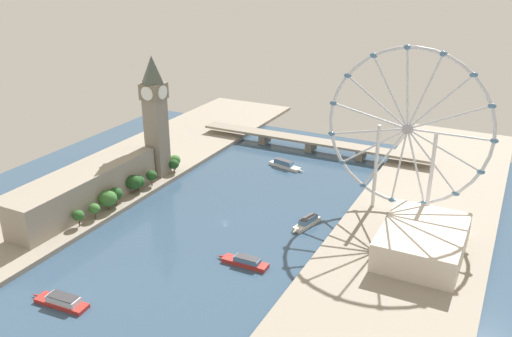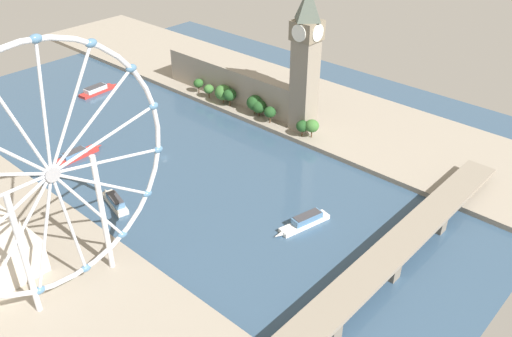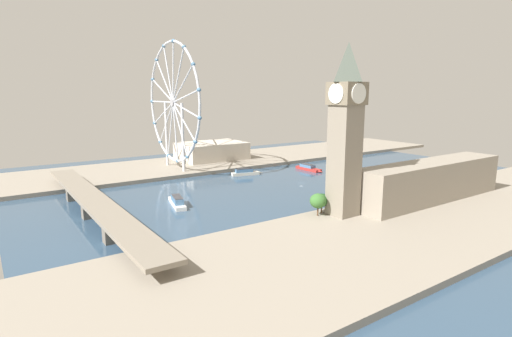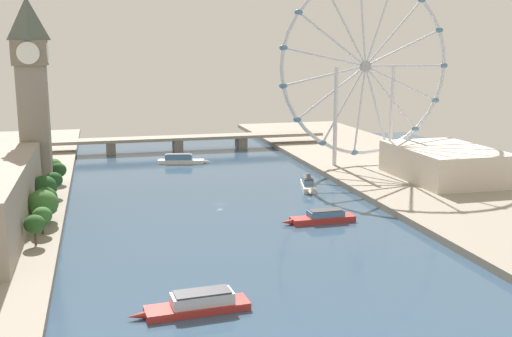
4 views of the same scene
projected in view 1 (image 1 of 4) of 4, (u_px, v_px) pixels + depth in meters
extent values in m
plane|color=#334C66|center=(225.00, 222.00, 347.53)|extent=(394.24, 394.24, 0.00)
cube|color=gray|center=(91.00, 188.00, 393.91)|extent=(90.00, 520.00, 3.00)
cube|color=gray|center=(400.00, 262.00, 300.02)|extent=(90.00, 520.00, 3.00)
cube|color=gray|center=(157.00, 137.00, 403.39)|extent=(13.29, 13.29, 58.94)
cube|color=#776B57|center=(154.00, 91.00, 390.15)|extent=(15.41, 15.41, 11.56)
pyramid|color=#4C564C|center=(152.00, 69.00, 384.25)|extent=(13.95, 13.95, 19.85)
cylinder|color=white|center=(160.00, 89.00, 396.74)|extent=(10.10, 0.50, 10.10)
cylinder|color=white|center=(147.00, 94.00, 383.56)|extent=(10.10, 0.50, 10.10)
cylinder|color=white|center=(163.00, 92.00, 386.81)|extent=(0.50, 10.10, 10.10)
cylinder|color=white|center=(145.00, 90.00, 393.48)|extent=(0.50, 10.10, 10.10)
cube|color=gray|center=(87.00, 190.00, 358.15)|extent=(22.00, 118.19, 23.80)
cylinder|color=#513823|center=(79.00, 223.00, 335.20)|extent=(0.80, 0.80, 4.57)
ellipsoid|color=#285623|center=(78.00, 215.00, 333.25)|extent=(7.23, 7.23, 6.51)
cylinder|color=#513823|center=(95.00, 216.00, 344.96)|extent=(0.80, 0.80, 4.07)
ellipsoid|color=#386B2D|center=(94.00, 209.00, 343.11)|extent=(7.26, 7.26, 6.54)
cylinder|color=#513823|center=(109.00, 207.00, 356.86)|extent=(0.80, 0.80, 3.32)
ellipsoid|color=#386B2D|center=(108.00, 198.00, 354.43)|extent=(11.96, 11.96, 10.77)
cylinder|color=#513823|center=(117.00, 202.00, 362.13)|extent=(0.80, 0.80, 4.91)
ellipsoid|color=#1E471E|center=(116.00, 194.00, 359.79)|extent=(9.45, 9.45, 8.50)
cylinder|color=#513823|center=(134.00, 190.00, 380.99)|extent=(0.80, 0.80, 3.99)
ellipsoid|color=#1E471E|center=(133.00, 182.00, 378.57)|extent=(11.11, 11.11, 10.00)
cylinder|color=#513823|center=(139.00, 189.00, 384.56)|extent=(0.80, 0.80, 3.10)
ellipsoid|color=#1E471E|center=(138.00, 182.00, 382.47)|extent=(10.00, 10.00, 9.00)
cylinder|color=#513823|center=(152.00, 183.00, 393.12)|extent=(0.80, 0.80, 4.68)
ellipsoid|color=#1E471E|center=(151.00, 175.00, 391.04)|extent=(7.99, 7.99, 7.19)
cylinder|color=#513823|center=(174.00, 170.00, 415.62)|extent=(0.80, 0.80, 3.92)
ellipsoid|color=#1E471E|center=(174.00, 164.00, 413.68)|extent=(8.06, 8.06, 7.25)
cylinder|color=#513823|center=(175.00, 167.00, 421.03)|extent=(0.80, 0.80, 4.61)
ellipsoid|color=#386B2D|center=(175.00, 160.00, 418.83)|extent=(8.86, 8.86, 7.98)
torus|color=silver|center=(408.00, 129.00, 334.53)|extent=(101.88, 2.08, 101.88)
cylinder|color=#99999E|center=(408.00, 129.00, 334.53)|extent=(5.99, 3.00, 5.99)
cylinder|color=silver|center=(450.00, 135.00, 324.08)|extent=(49.90, 1.25, 1.25)
cylinder|color=silver|center=(448.00, 118.00, 321.17)|extent=(46.09, 1.25, 21.44)
cylinder|color=silver|center=(439.00, 103.00, 320.57)|extent=(34.32, 1.25, 37.92)
cylinder|color=silver|center=(425.00, 93.00, 322.38)|extent=(16.61, 1.25, 47.84)
cylinder|color=silver|center=(407.00, 89.00, 326.30)|extent=(6.46, 1.25, 49.76)
cylinder|color=silver|center=(391.00, 92.00, 331.63)|extent=(26.03, 1.25, 43.84)
cylinder|color=silver|center=(377.00, 102.00, 337.47)|extent=(41.10, 1.25, 30.34)
cylinder|color=silver|center=(370.00, 116.00, 342.80)|extent=(49.07, 1.25, 11.60)
cylinder|color=silver|center=(368.00, 131.00, 346.69)|extent=(49.07, 1.25, 11.60)
cylinder|color=silver|center=(374.00, 146.00, 348.49)|extent=(41.10, 1.25, 30.34)
cylinder|color=silver|center=(384.00, 158.00, 347.87)|extent=(26.03, 1.25, 43.84)
cylinder|color=silver|center=(399.00, 165.00, 344.94)|extent=(6.46, 1.25, 49.76)
cylinder|color=silver|center=(416.00, 167.00, 340.21)|extent=(16.61, 1.25, 47.84)
cylinder|color=silver|center=(432.00, 161.00, 334.50)|extent=(34.32, 1.25, 37.92)
cylinder|color=silver|center=(444.00, 150.00, 328.80)|extent=(46.09, 1.25, 21.44)
ellipsoid|color=teal|center=(494.00, 141.00, 313.63)|extent=(4.80, 3.20, 3.20)
ellipsoid|color=teal|center=(492.00, 106.00, 307.81)|extent=(4.80, 3.20, 3.20)
ellipsoid|color=teal|center=(474.00, 75.00, 306.61)|extent=(4.80, 3.20, 3.20)
ellipsoid|color=teal|center=(443.00, 54.00, 310.24)|extent=(4.80, 3.20, 3.20)
ellipsoid|color=teal|center=(407.00, 47.00, 318.06)|extent=(4.80, 3.20, 3.20)
ellipsoid|color=teal|center=(374.00, 55.00, 328.74)|extent=(4.80, 3.20, 3.20)
ellipsoid|color=teal|center=(348.00, 76.00, 340.41)|extent=(4.80, 3.20, 3.20)
ellipsoid|color=teal|center=(333.00, 103.00, 351.07)|extent=(4.80, 3.20, 3.20)
ellipsoid|color=teal|center=(332.00, 134.00, 358.86)|extent=(4.80, 3.20, 3.20)
ellipsoid|color=teal|center=(342.00, 162.00, 362.45)|extent=(4.80, 3.20, 3.20)
ellipsoid|color=teal|center=(363.00, 185.00, 361.21)|extent=(4.80, 3.20, 3.20)
ellipsoid|color=teal|center=(392.00, 200.00, 355.36)|extent=(4.80, 3.20, 3.20)
ellipsoid|color=teal|center=(424.00, 203.00, 345.90)|extent=(4.80, 3.20, 3.20)
ellipsoid|color=teal|center=(456.00, 194.00, 334.48)|extent=(4.80, 3.20, 3.20)
ellipsoid|color=teal|center=(481.00, 172.00, 323.07)|extent=(4.80, 3.20, 3.20)
cylinder|color=silver|center=(431.00, 176.00, 337.84)|extent=(2.40, 2.40, 56.55)
cylinder|color=silver|center=(376.00, 166.00, 352.46)|extent=(2.40, 2.40, 56.55)
cube|color=beige|center=(422.00, 241.00, 302.24)|extent=(43.83, 62.38, 16.51)
cube|color=gray|center=(311.00, 141.00, 468.34)|extent=(206.24, 15.53, 2.00)
cube|color=#70685B|center=(265.00, 138.00, 488.94)|extent=(6.00, 13.98, 7.89)
cube|color=#70685B|center=(311.00, 146.00, 470.20)|extent=(6.00, 13.98, 7.89)
cube|color=#70685B|center=(361.00, 154.00, 451.47)|extent=(6.00, 13.98, 7.89)
cube|color=#B22D28|center=(245.00, 263.00, 300.06)|extent=(26.76, 7.45, 2.36)
cone|color=#B22D28|center=(221.00, 256.00, 306.28)|extent=(4.84, 2.46, 2.36)
cube|color=teal|center=(247.00, 260.00, 298.63)|extent=(14.85, 6.11, 2.43)
cube|color=#38383D|center=(247.00, 258.00, 298.10)|extent=(13.37, 5.80, 0.35)
cube|color=white|center=(285.00, 166.00, 434.20)|extent=(28.52, 12.41, 2.36)
cone|color=white|center=(301.00, 171.00, 424.53)|extent=(5.42, 3.45, 2.36)
cube|color=teal|center=(284.00, 162.00, 433.96)|extent=(17.00, 8.79, 3.31)
cube|color=#38383D|center=(284.00, 160.00, 433.28)|extent=(15.36, 8.17, 0.35)
cube|color=beige|center=(307.00, 224.00, 342.31)|extent=(11.37, 23.94, 2.59)
cone|color=beige|center=(294.00, 232.00, 332.88)|extent=(3.53, 4.68, 2.59)
cube|color=teal|center=(308.00, 220.00, 342.12)|extent=(8.38, 15.45, 2.76)
cube|color=#38383D|center=(308.00, 217.00, 341.49)|extent=(7.79, 13.97, 0.58)
cube|color=#B22D28|center=(62.00, 303.00, 266.18)|extent=(28.82, 9.97, 2.04)
cone|color=#B22D28|center=(36.00, 295.00, 272.11)|extent=(5.23, 2.40, 2.04)
cube|color=silver|center=(63.00, 299.00, 264.71)|extent=(17.30, 7.89, 3.08)
cube|color=#38383D|center=(63.00, 296.00, 264.04)|extent=(15.59, 7.45, 0.48)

